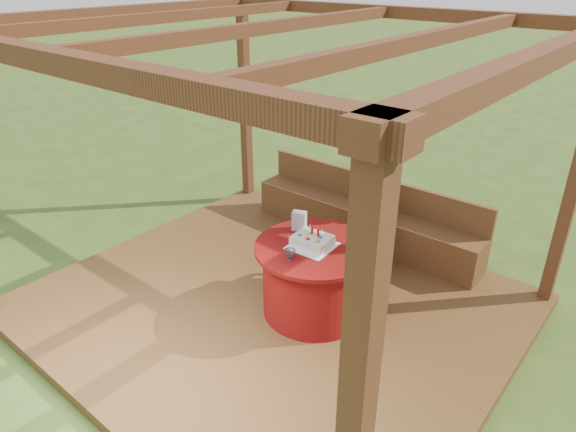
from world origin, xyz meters
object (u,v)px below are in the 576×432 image
Objects in this scene: bench at (364,220)px; gift_bag at (299,221)px; chair at (371,222)px; birthday_cake at (312,241)px; drinking_glass at (290,254)px; table at (315,278)px; elderly_woman at (373,221)px.

gift_bag is (0.09, -1.41, 0.57)m from bench.
bench is 3.39× the size of chair.
drinking_glass is at bearing -92.34° from birthday_cake.
birthday_cake reaches higher than table.
table is 1.31× the size of chair.
elderly_woman is 13.00× the size of drinking_glass.
table is (0.42, -1.57, 0.11)m from bench.
bench is 1.62m from table.
bench is at bearing 129.57° from chair.
table is 11.25× the size of drinking_glass.
chair is (-0.10, 1.18, 0.12)m from table.
birthday_cake is at bearing -96.38° from elderly_woman.
chair is 4.55× the size of gift_bag.
elderly_woman reaches higher than chair.
chair is at bearing 123.23° from elderly_woman.
bench is at bearing 70.93° from gift_bag.
table is 0.53m from drinking_glass.
elderly_woman reaches higher than bench.
drinking_glass is (-0.01, -0.31, -0.01)m from birthday_cake.
bench is 2.58× the size of table.
table is 0.58m from gift_bag.
birthday_cake is at bearing -54.00° from gift_bag.
elderly_woman reaches higher than birthday_cake.
elderly_woman is (0.08, 0.90, 0.30)m from table.
gift_bag is at bearing -86.18° from bench.
gift_bag is at bearing -118.58° from elderly_woman.
bench is 2.23× the size of elderly_woman.
table is 1.19m from chair.
drinking_glass is (0.38, -1.91, 0.52)m from bench.
elderly_woman reaches higher than table.
gift_bag reaches higher than table.
birthday_cake is at bearing 87.66° from drinking_glass.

